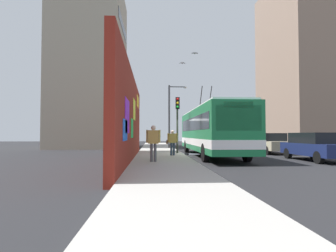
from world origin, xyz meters
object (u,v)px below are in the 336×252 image
parked_car_navy (315,146)px  pedestrian_near_wall (153,140)px  city_bus (211,130)px  parked_car_silver (228,140)px  parked_car_white (244,141)px  parked_car_champagne (269,143)px  street_lamp (171,111)px  pedestrian_at_curb (172,141)px  traffic_light (177,115)px

parked_car_navy → pedestrian_near_wall: size_ratio=2.57×
city_bus → parked_car_silver: city_bus is taller
parked_car_navy → pedestrian_near_wall: pedestrian_near_wall is taller
city_bus → parked_car_white: city_bus is taller
city_bus → parked_car_navy: bearing=-123.0°
parked_car_champagne → parked_car_white: size_ratio=1.00×
pedestrian_near_wall → city_bus: bearing=-39.4°
parked_car_white → parked_car_silver: 5.43m
parked_car_champagne → parked_car_white: (5.53, 0.00, 0.00)m
parked_car_white → parked_car_navy: bearing=-180.0°
street_lamp → pedestrian_at_curb: bearing=176.1°
parked_car_navy → traffic_light: traffic_light is taller
pedestrian_at_curb → street_lamp: 9.79m
parked_car_silver → street_lamp: (-4.98, 7.23, 2.94)m
parked_car_navy → city_bus: bearing=57.0°
city_bus → pedestrian_at_curb: (-0.89, 2.67, -0.71)m
parked_car_white → street_lamp: 7.82m
parked_car_white → city_bus: bearing=147.2°
traffic_light → pedestrian_at_curb: bearing=165.4°
parked_car_champagne → street_lamp: (5.98, 7.23, 2.94)m
street_lamp → traffic_light: bearing=179.1°
pedestrian_at_curb → pedestrian_near_wall: size_ratio=0.90×
parked_car_silver → street_lamp: 9.26m
city_bus → pedestrian_near_wall: bearing=140.6°
parked_car_navy → street_lamp: size_ratio=0.73×
parked_car_white → pedestrian_near_wall: bearing=144.6°
parked_car_champagne → street_lamp: bearing=50.4°
city_bus → pedestrian_at_curb: bearing=108.3°
parked_car_white → street_lamp: street_lamp is taller
city_bus → parked_car_white: bearing=-32.8°
city_bus → street_lamp: 8.97m
city_bus → pedestrian_at_curb: 2.91m
parked_car_navy → parked_car_silver: (16.86, 0.00, -0.00)m
city_bus → street_lamp: street_lamp is taller
pedestrian_near_wall → street_lamp: (13.27, -1.89, 2.57)m
city_bus → pedestrian_near_wall: size_ratio=6.60×
parked_car_white → street_lamp: bearing=86.4°
parked_car_white → pedestrian_at_curb: (-8.94, 7.87, 0.25)m
parked_car_navy → parked_car_white: size_ratio=0.97×
street_lamp → parked_car_champagne: bearing=-129.6°
parked_car_silver → traffic_light: traffic_light is taller
parked_car_silver → pedestrian_at_curb: (-14.37, 7.87, 0.25)m
city_bus → traffic_light: (1.13, 2.15, 1.07)m
parked_car_champagne → traffic_light: 7.75m
parked_car_navy → street_lamp: 14.22m
pedestrian_near_wall → traffic_light: traffic_light is taller
parked_car_silver → street_lamp: size_ratio=0.69×
city_bus → parked_car_champagne: 5.86m
pedestrian_near_wall → parked_car_silver: bearing=-26.6°
city_bus → street_lamp: size_ratio=1.87×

